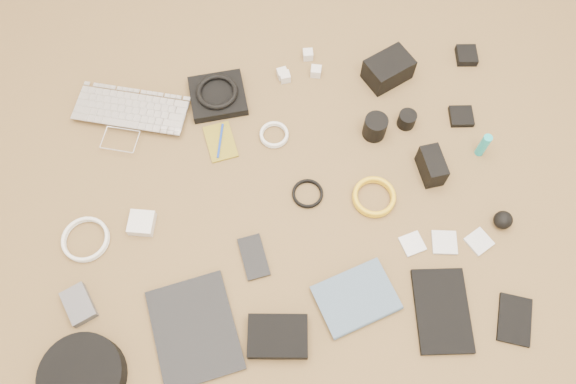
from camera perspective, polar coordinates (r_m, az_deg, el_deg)
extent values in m
cube|color=brown|center=(1.70, 0.70, -1.55)|extent=(4.00, 4.00, 0.04)
imported|color=silver|center=(1.87, -16.03, 6.68)|extent=(0.43, 0.36, 0.03)
cube|color=black|center=(1.87, -7.14, 9.66)|extent=(0.18, 0.17, 0.03)
torus|color=black|center=(1.85, -7.23, 10.07)|extent=(0.16, 0.16, 0.02)
cube|color=silver|center=(1.90, -0.32, 11.62)|extent=(0.03, 0.03, 0.03)
cube|color=silver|center=(1.95, 2.04, 13.78)|extent=(0.04, 0.04, 0.03)
cube|color=silver|center=(1.91, 2.86, 12.14)|extent=(0.04, 0.04, 0.03)
cube|color=silver|center=(1.90, -0.58, 11.94)|extent=(0.04, 0.04, 0.03)
cube|color=black|center=(1.91, 10.14, 12.16)|extent=(0.17, 0.15, 0.08)
cube|color=black|center=(2.04, 17.68, 13.09)|extent=(0.08, 0.09, 0.03)
cube|color=olive|center=(1.79, -6.87, 5.09)|extent=(0.10, 0.14, 0.01)
cylinder|color=#1639B3|center=(1.78, -6.90, 5.20)|extent=(0.04, 0.12, 0.01)
torus|color=white|center=(1.79, -1.42, 5.75)|extent=(0.10, 0.10, 0.01)
cylinder|color=black|center=(1.78, 8.84, 6.54)|extent=(0.07, 0.07, 0.08)
cylinder|color=black|center=(1.83, 11.98, 7.22)|extent=(0.06, 0.06, 0.05)
cube|color=black|center=(1.90, 17.19, 7.36)|extent=(0.08, 0.08, 0.02)
cube|color=silver|center=(1.70, -14.65, -3.07)|extent=(0.09, 0.09, 0.03)
torus|color=white|center=(1.74, -19.81, -4.61)|extent=(0.15, 0.15, 0.01)
torus|color=black|center=(1.69, 2.00, -0.22)|extent=(0.11, 0.11, 0.01)
torus|color=yellow|center=(1.71, 8.70, -0.59)|extent=(0.17, 0.17, 0.01)
cube|color=black|center=(1.75, 14.39, 2.58)|extent=(0.06, 0.11, 0.08)
cylinder|color=#1AA9AE|center=(1.82, 19.24, 4.51)|extent=(0.03, 0.03, 0.09)
cube|color=#515156|center=(1.68, -20.48, -10.67)|extent=(0.10, 0.12, 0.03)
cube|color=black|center=(1.59, -9.48, -13.64)|extent=(0.25, 0.30, 0.01)
cube|color=black|center=(1.62, -3.50, -6.61)|extent=(0.08, 0.13, 0.01)
cube|color=silver|center=(1.67, 12.52, -5.16)|extent=(0.07, 0.07, 0.01)
cube|color=silver|center=(1.70, 15.60, -4.96)|extent=(0.09, 0.09, 0.01)
cube|color=silver|center=(1.73, 18.83, -4.79)|extent=(0.09, 0.09, 0.01)
sphere|color=black|center=(1.75, 21.01, -2.67)|extent=(0.06, 0.06, 0.05)
cylinder|color=black|center=(1.62, -20.15, -17.16)|extent=(0.24, 0.24, 0.06)
cube|color=black|center=(1.55, -1.06, -14.47)|extent=(0.18, 0.14, 0.04)
imported|color=#445B73|center=(1.58, 8.24, -13.16)|extent=(0.24, 0.20, 0.02)
cube|color=black|center=(1.63, 15.38, -11.54)|extent=(0.18, 0.26, 0.02)
cube|color=black|center=(1.69, 22.02, -11.93)|extent=(0.13, 0.16, 0.01)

